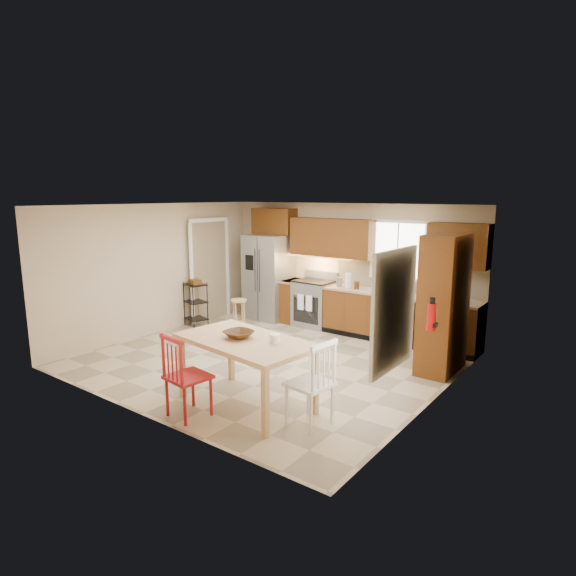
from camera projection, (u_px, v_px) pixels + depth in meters
The scene contains 33 objects.
floor at pixel (268, 360), 7.90m from camera, with size 5.50×5.50×0.00m, color tan.
ceiling at pixel (267, 206), 7.42m from camera, with size 5.50×5.00×0.02m, color silver.
wall_back at pixel (346, 266), 9.63m from camera, with size 5.50×0.02×2.50m, color #CCB793.
wall_front at pixel (135, 316), 5.69m from camera, with size 5.50×0.02×2.50m, color #CCB793.
wall_left at pixel (157, 269), 9.27m from camera, with size 0.02×5.00×2.50m, color #CCB793.
wall_right at pixel (437, 309), 6.05m from camera, with size 0.02×5.00×2.50m, color #CCB793.
refrigerator at pixel (269, 277), 10.40m from camera, with size 0.92×0.75×1.82m, color gray.
range_stove at pixel (314, 304), 9.86m from camera, with size 0.76×0.63×0.92m, color gray.
base_cabinet_narrow at pixel (293, 301), 10.19m from camera, with size 0.30×0.60×0.90m, color #613512.
base_cabinet_run at pixel (399, 318), 8.79m from camera, with size 2.92×0.60×0.90m, color #613512.
dishwasher at pixel (422, 326), 8.23m from camera, with size 0.60×0.02×0.78m, color black.
backsplash at pixel (407, 277), 8.87m from camera, with size 2.92×0.03×0.55m, color beige.
upper_over_fridge at pixel (274, 221), 10.32m from camera, with size 1.00×0.35×0.55m, color #5B340F.
upper_left_block at pixel (332, 238), 9.53m from camera, with size 1.80×0.35×0.75m, color #5B340F.
upper_right_block at pixel (459, 246), 8.06m from camera, with size 1.00×0.35×0.75m, color #5B340F.
window_back at pixel (398, 250), 8.89m from camera, with size 1.12×0.04×1.12m, color white.
sink at pixel (390, 295), 8.82m from camera, with size 0.62×0.46×0.16m, color gray.
undercab_glow at pixel (318, 256), 9.76m from camera, with size 1.60×0.30×0.01m, color #FFBF66.
soap_bottle at pixel (408, 291), 8.49m from camera, with size 0.09×0.09×0.19m, color red.
paper_towel at pixel (348, 280), 9.25m from camera, with size 0.12×0.12×0.28m, color white.
canister_steel at pixel (339, 282), 9.37m from camera, with size 0.11×0.11×0.18m, color gray.
canister_wood at pixel (357, 285), 9.12m from camera, with size 0.10×0.10×0.14m, color #4B2D14.
pantry at pixel (444, 304), 7.22m from camera, with size 0.50×0.95×2.10m, color #613512.
fire_extinguisher at pixel (432, 317), 6.27m from camera, with size 0.12×0.12×0.36m, color red.
window_right at pixel (394, 310), 5.15m from camera, with size 0.04×1.02×1.32m, color white.
doorway at pixel (209, 271), 10.29m from camera, with size 0.04×0.95×2.10m, color #8C7A59.
dining_table at pixel (246, 373), 6.13m from camera, with size 1.78×1.00×0.87m, color tan, non-canonical shape.
chair_red at pixel (188, 375), 5.81m from camera, with size 0.49×0.49×1.04m, color #AD1A1C, non-canonical shape.
chair_white at pixel (310, 382), 5.60m from camera, with size 0.49×0.49×1.04m, color white, non-canonical shape.
table_bowl at pixel (239, 338), 6.11m from camera, with size 0.36×0.36×0.09m, color #4B2D14.
table_jar at pixel (275, 340), 5.90m from camera, with size 0.15×0.15×0.17m, color white.
bar_stool at pixel (239, 315), 9.49m from camera, with size 0.31×0.31×0.64m, color tan, non-canonical shape.
utility_cart at pixel (196, 304), 9.85m from camera, with size 0.46×0.36×0.91m, color black, non-canonical shape.
Camera 1 is at (4.76, -5.84, 2.68)m, focal length 30.00 mm.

